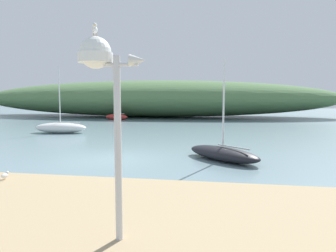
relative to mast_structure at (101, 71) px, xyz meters
name	(u,v)px	position (x,y,z in m)	size (l,w,h in m)	color
ground_plane	(113,159)	(-2.50, 7.33, -3.11)	(120.00, 120.00, 0.00)	gray
distant_hill	(150,99)	(-6.98, 34.73, -0.71)	(48.73, 12.73, 4.80)	#517547
mast_structure	(101,71)	(0.00, 0.00, 0.00)	(1.16, 0.58, 3.48)	silver
seagull_on_radar	(95,29)	(-0.09, -0.01, 0.69)	(0.16, 0.27, 0.20)	orange
sailboat_near_shore	(61,128)	(-9.47, 15.60, -2.71)	(3.95, 1.76, 4.86)	white
sailboat_west_reach	(117,117)	(-9.54, 28.27, -2.75)	(2.95, 1.43, 3.28)	#B72D28
sailboat_far_right	(223,153)	(2.18, 7.86, -2.81)	(3.56, 3.41, 4.20)	black
seagull_by_mast	(5,175)	(-4.34, 3.08, -2.78)	(0.14, 0.34, 0.24)	orange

